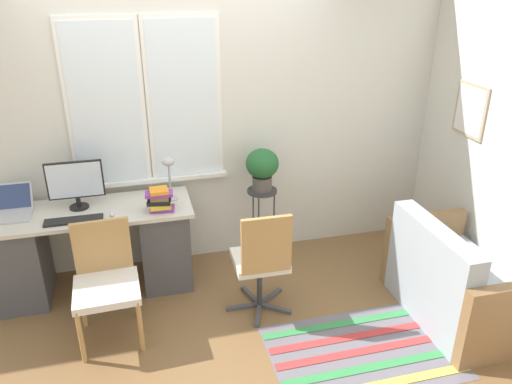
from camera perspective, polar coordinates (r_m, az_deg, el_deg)
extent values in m
plane|color=brown|center=(4.36, -6.51, -11.47)|extent=(14.00, 14.00, 0.00)
cube|color=silver|center=(4.38, -8.65, 8.27)|extent=(9.00, 0.06, 2.70)
cube|color=white|center=(4.28, -16.82, 9.42)|extent=(0.63, 0.02, 1.40)
cube|color=white|center=(4.27, -16.82, 9.39)|extent=(0.56, 0.01, 1.33)
cube|color=white|center=(4.30, -8.19, 10.27)|extent=(0.63, 0.02, 1.40)
cube|color=white|center=(4.29, -8.18, 10.24)|extent=(0.56, 0.01, 1.33)
cube|color=white|center=(4.50, -11.73, 1.44)|extent=(1.32, 0.11, 0.04)
cube|color=silver|center=(4.65, 23.38, 7.50)|extent=(0.06, 9.00, 2.70)
cube|color=tan|center=(4.59, 23.32, 8.57)|extent=(0.02, 0.39, 0.44)
cube|color=white|center=(4.59, 23.24, 8.57)|extent=(0.01, 0.34, 0.39)
cube|color=beige|center=(4.24, -18.60, -2.17)|extent=(1.64, 0.59, 0.03)
cube|color=#4C4C51|center=(4.51, -25.35, -7.19)|extent=(0.40, 0.51, 0.72)
cube|color=#4C4C51|center=(4.40, -10.40, -5.81)|extent=(0.40, 0.51, 0.72)
cube|color=#B7B7BC|center=(4.32, -26.12, -2.60)|extent=(0.29, 0.22, 0.02)
cube|color=#B7B7BC|center=(4.43, -26.02, -0.46)|extent=(0.29, 0.11, 0.20)
cube|color=navy|center=(4.42, -26.04, -0.45)|extent=(0.26, 0.09, 0.17)
cylinder|color=black|center=(4.30, -19.54, -1.61)|extent=(0.15, 0.15, 0.02)
cylinder|color=black|center=(4.28, -19.64, -0.99)|extent=(0.04, 0.04, 0.09)
cube|color=black|center=(4.21, -19.99, 1.33)|extent=(0.44, 0.02, 0.31)
cube|color=silver|center=(4.20, -20.00, 1.26)|extent=(0.41, 0.01, 0.28)
cube|color=black|center=(4.08, -20.11, -3.06)|extent=(0.44, 0.12, 0.02)
ellipsoid|color=silver|center=(4.08, -16.15, -2.44)|extent=(0.04, 0.06, 0.03)
cylinder|color=#ADADB2|center=(4.26, -9.67, -0.72)|extent=(0.11, 0.11, 0.01)
cylinder|color=#ADADB2|center=(4.20, -9.82, 1.23)|extent=(0.02, 0.02, 0.30)
ellipsoid|color=#ADADB2|center=(4.13, -9.98, 3.43)|extent=(0.11, 0.11, 0.07)
cube|color=purple|center=(4.07, -10.66, -1.87)|extent=(0.21, 0.14, 0.03)
cube|color=yellow|center=(4.06, -10.90, -1.41)|extent=(0.16, 0.15, 0.04)
cube|color=black|center=(4.05, -11.00, -0.95)|extent=(0.21, 0.19, 0.03)
cube|color=olive|center=(4.02, -10.96, -0.60)|extent=(0.16, 0.12, 0.04)
cube|color=purple|center=(4.01, -11.03, -0.22)|extent=(0.23, 0.13, 0.02)
cube|color=orange|center=(4.00, -11.05, 0.15)|extent=(0.15, 0.14, 0.03)
cylinder|color=#B2844C|center=(3.77, -19.38, -15.40)|extent=(0.04, 0.04, 0.43)
cylinder|color=#B2844C|center=(3.75, -13.06, -14.73)|extent=(0.04, 0.04, 0.43)
cylinder|color=#B2844C|center=(4.09, -19.26, -11.88)|extent=(0.04, 0.04, 0.43)
cylinder|color=#B2844C|center=(4.08, -13.53, -11.25)|extent=(0.04, 0.04, 0.43)
cube|color=silver|center=(3.79, -16.70, -10.66)|extent=(0.48, 0.45, 0.06)
cube|color=#B2844C|center=(3.87, -17.19, -5.88)|extent=(0.41, 0.05, 0.41)
cube|color=#47474C|center=(4.17, -1.50, -12.98)|extent=(0.28, 0.04, 0.03)
cube|color=#47474C|center=(4.08, 0.25, -13.89)|extent=(0.12, 0.27, 0.03)
cube|color=#47474C|center=(4.15, 2.21, -13.16)|extent=(0.24, 0.20, 0.03)
cube|color=#47474C|center=(4.28, 1.63, -11.87)|extent=(0.25, 0.19, 0.03)
cube|color=#47474C|center=(4.29, -0.59, -11.77)|extent=(0.11, 0.28, 0.03)
cylinder|color=#333338|center=(4.07, 0.41, -10.42)|extent=(0.04, 0.04, 0.38)
cube|color=silver|center=(3.95, 0.42, -7.80)|extent=(0.42, 0.40, 0.06)
cube|color=#B2844C|center=(3.64, 1.21, -6.10)|extent=(0.38, 0.04, 0.45)
cube|color=#9EA8B2|center=(4.31, 22.01, -10.57)|extent=(0.71, 0.97, 0.40)
cube|color=#9EA8B2|center=(3.95, 19.65, -6.51)|extent=(0.16, 0.97, 0.41)
cube|color=olive|center=(3.92, 26.76, -13.26)|extent=(0.71, 0.09, 0.63)
cube|color=olive|center=(4.61, 18.50, -5.92)|extent=(0.71, 0.09, 0.63)
cylinder|color=#333338|center=(4.44, 0.70, 0.12)|extent=(0.27, 0.27, 0.02)
cylinder|color=#333338|center=(4.63, 2.05, -3.85)|extent=(0.01, 0.01, 0.71)
cylinder|color=#333338|center=(4.68, -0.32, -3.54)|extent=(0.01, 0.01, 0.71)
cylinder|color=#333338|center=(4.51, 0.30, -4.68)|extent=(0.01, 0.01, 0.71)
cylinder|color=#514C47|center=(4.41, 0.70, 1.01)|extent=(0.17, 0.17, 0.13)
ellipsoid|color=#235B2D|center=(4.34, 0.72, 3.28)|extent=(0.29, 0.29, 0.26)
cube|color=slate|center=(3.86, 11.97, -17.42)|extent=(1.33, 0.89, 0.01)
cube|color=#DBCC4C|center=(3.65, 14.28, -20.52)|extent=(1.30, 0.07, 0.00)
cube|color=#388E4C|center=(3.75, 13.09, -18.91)|extent=(1.30, 0.07, 0.00)
cube|color=#C63838|center=(3.86, 11.98, -17.38)|extent=(1.30, 0.07, 0.00)
cube|color=#C63838|center=(3.96, 10.95, -15.92)|extent=(1.30, 0.07, 0.00)
cube|color=#388E4C|center=(4.08, 9.98, -14.54)|extent=(1.30, 0.07, 0.00)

